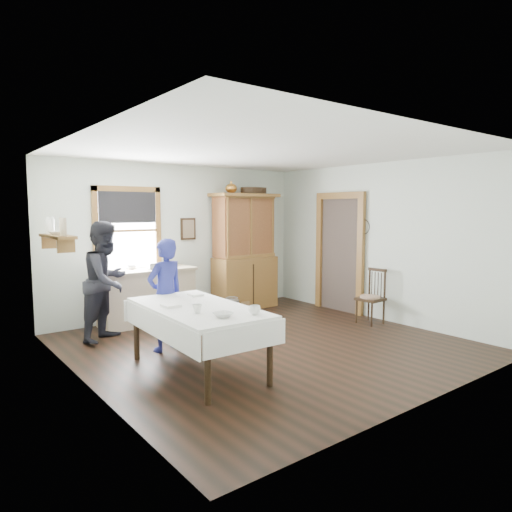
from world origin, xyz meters
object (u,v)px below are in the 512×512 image
china_hutch (245,251)px  figure_dark (107,285)px  work_counter (147,296)px  spindle_chair (370,296)px  dining_table (198,339)px  woman_blue (166,299)px  pail (232,308)px  wicker_basket (243,305)px

china_hutch → figure_dark: (-2.89, -0.54, -0.30)m
work_counter → spindle_chair: size_ratio=1.74×
work_counter → china_hutch: bearing=-0.6°
china_hutch → dining_table: 3.64m
woman_blue → figure_dark: (-0.44, 0.99, 0.10)m
pail → wicker_basket: (0.43, 0.24, -0.05)m
work_counter → china_hutch: china_hutch is taller
woman_blue → figure_dark: figure_dark is taller
spindle_chair → figure_dark: (-3.81, 1.76, 0.34)m
wicker_basket → woman_blue: bearing=-149.3°
dining_table → wicker_basket: 3.34m
spindle_chair → pail: bearing=124.9°
dining_table → china_hutch: bearing=44.7°
china_hutch → spindle_chair: (0.92, -2.30, -0.64)m
china_hutch → spindle_chair: china_hutch is taller
pail → woman_blue: 2.24m
china_hutch → figure_dark: bearing=-168.5°
dining_table → figure_dark: figure_dark is taller
work_counter → figure_dark: 1.08m
work_counter → china_hutch: size_ratio=0.73×
china_hutch → spindle_chair: size_ratio=2.39×
pail → figure_dark: 2.40m
work_counter → spindle_chair: spindle_chair is taller
work_counter → dining_table: (-0.51, -2.52, -0.07)m
china_hutch → pail: (-0.59, -0.41, -0.96)m
pail → figure_dark: figure_dark is taller
work_counter → wicker_basket: bearing=-6.0°
figure_dark → dining_table: bearing=-116.0°
spindle_chair → work_counter: bearing=138.0°
work_counter → wicker_basket: size_ratio=5.15×
pail → wicker_basket: 0.49m
wicker_basket → woman_blue: woman_blue is taller
figure_dark → spindle_chair: bearing=-61.1°
work_counter → figure_dark: size_ratio=1.00×
pail → woman_blue: woman_blue is taller
china_hutch → woman_blue: 2.92m
dining_table → figure_dark: size_ratio=1.22×
work_counter → dining_table: 2.57m
spindle_chair → woman_blue: (-3.37, 0.77, 0.24)m
woman_blue → china_hutch: bearing=-158.4°
wicker_basket → figure_dark: 2.84m
china_hutch → pail: china_hutch is taller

